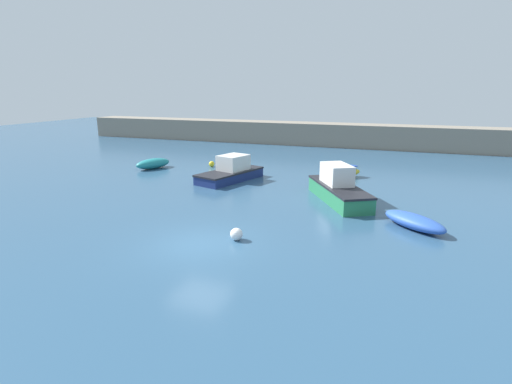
{
  "coord_description": "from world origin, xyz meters",
  "views": [
    {
      "loc": [
        7.89,
        -14.14,
        6.51
      ],
      "look_at": [
        0.14,
        6.64,
        0.71
      ],
      "focal_mm": 28.0,
      "sensor_mm": 36.0,
      "label": 1
    }
  ],
  "objects": [
    {
      "name": "rowboat_blue_near",
      "position": [
        -11.58,
        13.49,
        0.42
      ],
      "size": [
        2.34,
        3.32,
        0.83
      ],
      "rotation": [
        0.0,
        0.0,
        1.17
      ],
      "color": "teal",
      "rests_on": "ground_plane"
    },
    {
      "name": "mooring_buoy_white",
      "position": [
        1.31,
        1.02,
        0.28
      ],
      "size": [
        0.55,
        0.55,
        0.55
      ],
      "primitive_type": "sphere",
      "color": "white",
      "rests_on": "ground_plane"
    },
    {
      "name": "ground_plane",
      "position": [
        0.0,
        0.0,
        -0.1
      ],
      "size": [
        120.0,
        120.0,
        0.2
      ],
      "primitive_type": "cube",
      "color": "#2D5170"
    },
    {
      "name": "motorboat_grey_hull",
      "position": [
        -3.73,
        11.81,
        0.64
      ],
      "size": [
        3.59,
        5.81,
        1.8
      ],
      "rotation": [
        0.0,
        0.0,
        4.42
      ],
      "color": "navy",
      "rests_on": "ground_plane"
    },
    {
      "name": "rowboat_with_red_cover",
      "position": [
        3.53,
        15.58,
        0.47
      ],
      "size": [
        3.3,
        2.55,
        0.93
      ],
      "rotation": [
        0.0,
        0.0,
        0.53
      ],
      "color": "yellow",
      "rests_on": "ground_plane"
    },
    {
      "name": "harbor_breakwater",
      "position": [
        0.0,
        32.38,
        1.28
      ],
      "size": [
        64.82,
        3.49,
        2.55
      ],
      "primitive_type": "cube",
      "color": "gray",
      "rests_on": "ground_plane"
    },
    {
      "name": "motorboat_with_cabin",
      "position": [
        4.45,
        9.01,
        0.77
      ],
      "size": [
        4.66,
        6.15,
        2.14
      ],
      "rotation": [
        0.0,
        0.0,
        5.25
      ],
      "color": "#287A4C",
      "rests_on": "ground_plane"
    },
    {
      "name": "mooring_buoy_yellow",
      "position": [
        -7.34,
        15.88,
        0.24
      ],
      "size": [
        0.48,
        0.48,
        0.48
      ],
      "primitive_type": "sphere",
      "color": "yellow",
      "rests_on": "ground_plane"
    },
    {
      "name": "open_tender_yellow",
      "position": [
        8.66,
        5.39,
        0.34
      ],
      "size": [
        3.38,
        3.13,
        0.69
      ],
      "rotation": [
        0.0,
        0.0,
        5.58
      ],
      "color": "#2D56B7",
      "rests_on": "ground_plane"
    }
  ]
}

